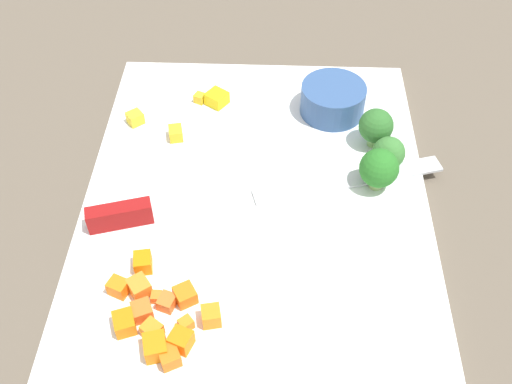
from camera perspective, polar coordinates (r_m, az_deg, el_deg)
name	(u,v)px	position (r m, az deg, el deg)	size (l,w,h in m)	color
ground_plane	(256,207)	(0.59, 0.00, -1.44)	(4.00, 4.00, 0.00)	brown
cutting_board	(256,203)	(0.58, 0.00, -1.06)	(0.43, 0.33, 0.01)	white
prep_bowl	(333,100)	(0.66, 7.37, 8.79)	(0.07, 0.07, 0.03)	#325387
chef_knife	(207,202)	(0.56, -4.74, -0.97)	(0.11, 0.34, 0.02)	silver
carrot_dice_0	(157,297)	(0.51, -9.51, -9.89)	(0.01, 0.01, 0.01)	orange
carrot_dice_1	(152,330)	(0.49, -9.93, -12.91)	(0.01, 0.01, 0.01)	orange
carrot_dice_2	(142,311)	(0.50, -10.86, -11.13)	(0.02, 0.02, 0.01)	orange
carrot_dice_3	(139,287)	(0.52, -11.12, -8.95)	(0.02, 0.02, 0.01)	orange
carrot_dice_4	(169,355)	(0.48, -8.36, -15.22)	(0.02, 0.02, 0.01)	orange
carrot_dice_5	(155,347)	(0.48, -9.62, -14.44)	(0.02, 0.02, 0.02)	orange
carrot_dice_6	(167,302)	(0.51, -8.52, -10.40)	(0.01, 0.01, 0.01)	orange
carrot_dice_7	(119,287)	(0.52, -13.04, -8.89)	(0.02, 0.01, 0.01)	orange
carrot_dice_8	(124,323)	(0.50, -12.51, -12.17)	(0.02, 0.02, 0.01)	orange
carrot_dice_9	(143,263)	(0.53, -10.79, -6.66)	(0.01, 0.02, 0.01)	orange
carrot_dice_10	(211,316)	(0.49, -4.32, -11.78)	(0.02, 0.02, 0.02)	orange
carrot_dice_11	(185,295)	(0.51, -6.80, -9.79)	(0.02, 0.02, 0.01)	orange
carrot_dice_12	(181,341)	(0.48, -7.20, -13.95)	(0.02, 0.02, 0.02)	orange
carrot_dice_13	(186,324)	(0.49, -6.73, -12.45)	(0.01, 0.01, 0.01)	orange
pepper_dice_0	(217,98)	(0.68, -3.78, 8.95)	(0.02, 0.02, 0.01)	yellow
pepper_dice_1	(135,118)	(0.66, -11.51, 6.97)	(0.02, 0.02, 0.01)	yellow
pepper_dice_2	(200,98)	(0.68, -5.41, 8.96)	(0.01, 0.01, 0.01)	yellow
pepper_dice_3	(176,133)	(0.64, -7.70, 5.61)	(0.01, 0.02, 0.01)	yellow
broccoli_floret_0	(376,126)	(0.63, 11.43, 6.18)	(0.04, 0.04, 0.04)	#88BC67
broccoli_floret_1	(389,153)	(0.61, 12.60, 3.67)	(0.03, 0.03, 0.03)	#8CBE5C
broccoli_floret_2	(379,169)	(0.58, 11.71, 2.20)	(0.04, 0.04, 0.04)	#8CB565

